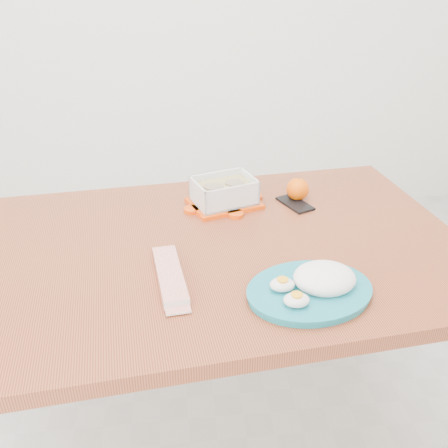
{
  "coord_description": "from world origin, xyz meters",
  "views": [
    {
      "loc": [
        -0.1,
        -1.12,
        1.44
      ],
      "look_at": [
        0.02,
        0.03,
        0.81
      ],
      "focal_mm": 40.0,
      "sensor_mm": 36.0,
      "label": 1
    }
  ],
  "objects": [
    {
      "name": "smartphone",
      "position": [
        0.27,
        0.24,
        0.75
      ],
      "size": [
        0.11,
        0.14,
        0.01
      ],
      "primitive_type": "cube",
      "rotation": [
        0.0,
        0.0,
        0.41
      ],
      "color": "black",
      "rests_on": "dining_table"
    },
    {
      "name": "candy_bar",
      "position": [
        -0.12,
        -0.12,
        0.76
      ],
      "size": [
        0.09,
        0.24,
        0.02
      ],
      "primitive_type": "cube",
      "rotation": [
        0.0,
        0.0,
        1.7
      ],
      "color": "red",
      "rests_on": "dining_table"
    },
    {
      "name": "orange_fruit",
      "position": [
        0.28,
        0.28,
        0.79
      ],
      "size": [
        0.07,
        0.07,
        0.07
      ],
      "primitive_type": "sphere",
      "color": "orange",
      "rests_on": "dining_table"
    },
    {
      "name": "ground",
      "position": [
        0.0,
        0.0,
        0.0
      ],
      "size": [
        3.5,
        3.5,
        0.0
      ],
      "primitive_type": "plane",
      "color": "#B7B7B2",
      "rests_on": "ground"
    },
    {
      "name": "rice_plate",
      "position": [
        0.2,
        -0.22,
        0.78
      ],
      "size": [
        0.35,
        0.35,
        0.08
      ],
      "rotation": [
        0.0,
        0.0,
        0.22
      ],
      "color": "#177382",
      "rests_on": "dining_table"
    },
    {
      "name": "food_container",
      "position": [
        0.05,
        0.26,
        0.79
      ],
      "size": [
        0.24,
        0.21,
        0.09
      ],
      "rotation": [
        0.0,
        0.0,
        0.33
      ],
      "color": "#EB4607",
      "rests_on": "dining_table"
    },
    {
      "name": "dining_table",
      "position": [
        0.02,
        0.03,
        0.66
      ],
      "size": [
        1.38,
        1.0,
        0.75
      ],
      "rotation": [
        0.0,
        0.0,
        0.11
      ],
      "color": "brown",
      "rests_on": "ground"
    }
  ]
}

